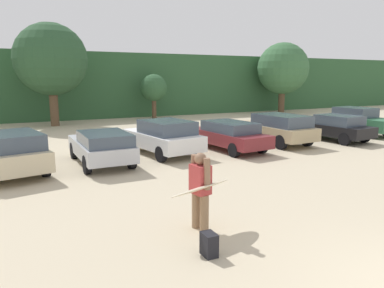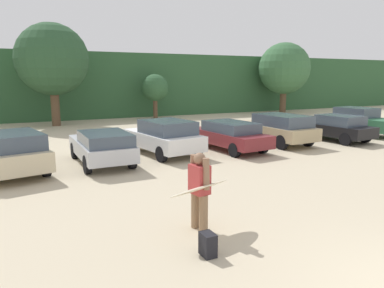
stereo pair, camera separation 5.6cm
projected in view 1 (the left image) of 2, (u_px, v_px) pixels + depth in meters
The scene contains 14 objects.
hillside_ridge at pixel (77, 85), 34.33m from camera, with size 108.00×12.00×5.41m, color #2D5633.
tree_right at pixel (51, 60), 24.82m from camera, with size 4.91×4.91×7.04m.
tree_far_left at pixel (154, 88), 29.73m from camera, with size 2.18×2.18×3.63m.
tree_center_right at pixel (283, 69), 34.61m from camera, with size 4.85×4.85×6.64m.
parked_car_champagne at pixel (7, 151), 12.83m from camera, with size 2.87×5.09×1.51m.
parked_car_silver at pixel (102, 146), 14.09m from camera, with size 1.87×4.28×1.33m.
parked_car_white at pixel (164, 136), 15.92m from camera, with size 2.51×4.38×1.53m.
parked_car_maroon at pixel (229, 135), 16.96m from camera, with size 2.15×4.49×1.33m.
parked_car_tan at pixel (276, 128), 18.56m from camera, with size 2.14×4.68×1.52m.
parked_car_black at pixel (334, 127), 19.51m from camera, with size 2.16×4.24×1.39m.
parked_car_forest_green at pixel (356, 120), 21.71m from camera, with size 2.09×4.58×1.59m.
person_adult at pixel (200, 187), 7.93m from camera, with size 0.39×0.65×1.75m.
surfboard_cream at pixel (201, 188), 7.79m from camera, with size 1.81×1.04×0.27m.
backpack_dropped at pixel (209, 244), 6.87m from camera, with size 0.24×0.34×0.45m.
Camera 1 is at (-5.62, -2.73, 3.33)m, focal length 34.04 mm.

